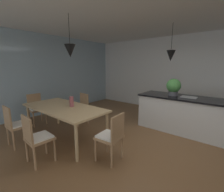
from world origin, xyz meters
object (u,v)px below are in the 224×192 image
(potted_plant_on_island, at_px, (174,87))
(chair_near_left, at_px, (16,124))
(chair_window_end, at_px, (36,108))
(chair_near_right, at_px, (37,137))
(chair_far_left, at_px, (81,107))
(chair_kitchen_end, at_px, (111,136))
(kitchen_island, at_px, (184,114))
(dining_table, at_px, (64,109))
(vase_on_dining_table, at_px, (72,102))

(potted_plant_on_island, bearing_deg, chair_near_left, -125.91)
(chair_window_end, bearing_deg, chair_near_right, -24.64)
(chair_far_left, bearing_deg, chair_kitchen_end, -24.42)
(chair_kitchen_end, bearing_deg, kitchen_island, 74.06)
(dining_table, height_order, chair_kitchen_end, chair_kitchen_end)
(chair_near_right, xyz_separation_m, chair_kitchen_end, (0.94, 0.85, 0.00))
(dining_table, xyz_separation_m, chair_kitchen_end, (1.40, 0.00, -0.21))
(chair_near_left, relative_size, kitchen_island, 0.39)
(chair_near_right, height_order, kitchen_island, kitchen_island)
(vase_on_dining_table, bearing_deg, chair_near_right, -70.48)
(chair_kitchen_end, distance_m, kitchen_island, 2.23)
(chair_window_end, xyz_separation_m, chair_kitchen_end, (2.80, 0.00, 0.00))
(chair_window_end, distance_m, vase_on_dining_table, 1.57)
(potted_plant_on_island, bearing_deg, vase_on_dining_table, -128.44)
(dining_table, relative_size, kitchen_island, 0.92)
(chair_kitchen_end, xyz_separation_m, vase_on_dining_table, (-1.29, 0.13, 0.39))
(chair_kitchen_end, bearing_deg, chair_far_left, 155.58)
(chair_window_end, height_order, potted_plant_on_island, potted_plant_on_island)
(chair_near_right, distance_m, vase_on_dining_table, 1.12)
(kitchen_island, xyz_separation_m, potted_plant_on_island, (-0.31, 0.00, 0.67))
(chair_window_end, relative_size, kitchen_island, 0.39)
(chair_far_left, bearing_deg, potted_plant_on_island, 30.96)
(chair_far_left, relative_size, potted_plant_on_island, 1.99)
(kitchen_island, bearing_deg, chair_far_left, -152.27)
(chair_kitchen_end, bearing_deg, chair_near_left, -155.39)
(dining_table, relative_size, chair_window_end, 2.37)
(dining_table, height_order, potted_plant_on_island, potted_plant_on_island)
(dining_table, bearing_deg, chair_window_end, 179.82)
(chair_window_end, bearing_deg, chair_near_left, -42.38)
(dining_table, relative_size, chair_near_left, 2.37)
(chair_window_end, relative_size, chair_near_left, 1.00)
(chair_far_left, distance_m, chair_near_left, 1.70)
(chair_window_end, height_order, chair_near_right, same)
(chair_kitchen_end, bearing_deg, vase_on_dining_table, 174.07)
(vase_on_dining_table, bearing_deg, chair_near_left, -120.21)
(chair_near_right, relative_size, potted_plant_on_island, 1.99)
(chair_kitchen_end, bearing_deg, chair_window_end, -180.00)
(chair_near_right, distance_m, chair_near_left, 0.93)
(chair_kitchen_end, distance_m, chair_near_left, 2.05)
(chair_window_end, xyz_separation_m, chair_far_left, (0.94, 0.85, 0.00))
(dining_table, height_order, chair_near_left, chair_near_left)
(kitchen_island, bearing_deg, dining_table, -133.13)
(chair_near_left, height_order, kitchen_island, kitchen_island)
(chair_near_right, distance_m, chair_far_left, 1.93)
(chair_window_end, distance_m, kitchen_island, 4.03)
(chair_near_right, bearing_deg, chair_window_end, 155.36)
(chair_near_right, relative_size, vase_on_dining_table, 3.82)
(chair_near_right, relative_size, kitchen_island, 0.39)
(kitchen_island, xyz_separation_m, vase_on_dining_table, (-1.90, -2.01, 0.40))
(chair_near_left, bearing_deg, kitchen_island, 50.44)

